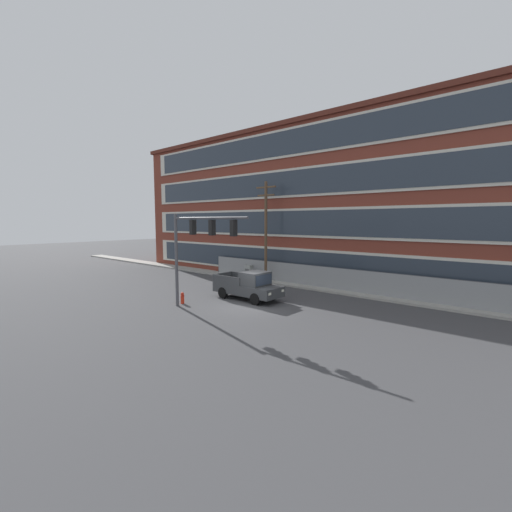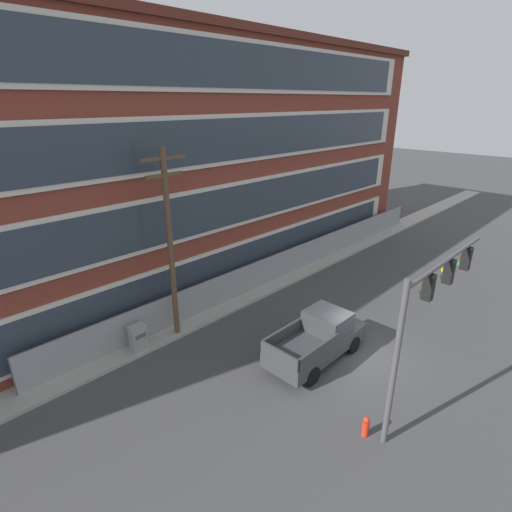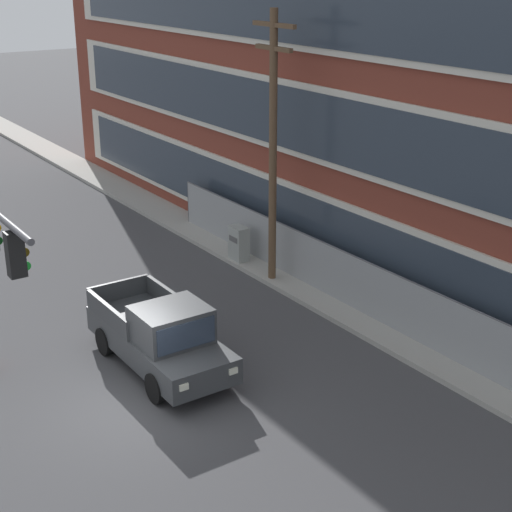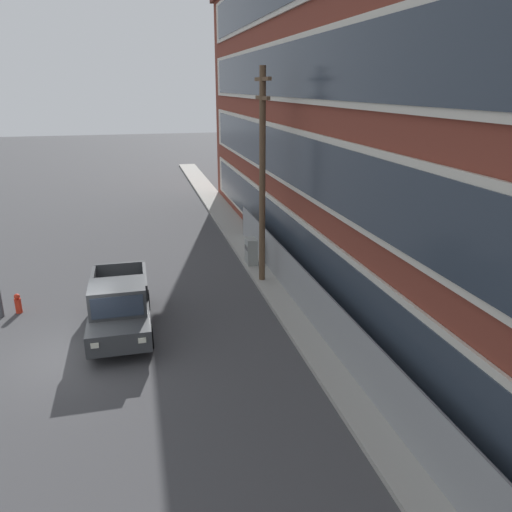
# 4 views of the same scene
# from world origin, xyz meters

# --- Properties ---
(ground_plane) EXTENTS (160.00, 160.00, 0.00)m
(ground_plane) POSITION_xyz_m (0.00, 0.00, 0.00)
(ground_plane) COLOR #424244
(sidewalk_building_side) EXTENTS (80.00, 1.69, 0.16)m
(sidewalk_building_side) POSITION_xyz_m (0.00, 7.87, 0.08)
(sidewalk_building_side) COLOR #9E9B93
(sidewalk_building_side) RESTS_ON ground
(brick_mill_building) EXTENTS (43.52, 12.29, 14.32)m
(brick_mill_building) POSITION_xyz_m (-2.82, 14.56, 7.17)
(brick_mill_building) COLOR brown
(brick_mill_building) RESTS_ON ground
(chain_link_fence) EXTENTS (31.96, 0.06, 1.89)m
(chain_link_fence) POSITION_xyz_m (4.27, 8.04, 0.96)
(chain_link_fence) COLOR gray
(chain_link_fence) RESTS_ON ground
(pickup_truck_dark_grey) EXTENTS (5.20, 2.10, 2.04)m
(pickup_truck_dark_grey) POSITION_xyz_m (-1.38, 1.37, 0.96)
(pickup_truck_dark_grey) COLOR #383A3D
(pickup_truck_dark_grey) RESTS_ON ground
(utility_pole_near_corner) EXTENTS (2.14, 0.26, 9.02)m
(utility_pole_near_corner) POSITION_xyz_m (-4.74, 7.36, 4.93)
(utility_pole_near_corner) COLOR brown
(utility_pole_near_corner) RESTS_ON ground
(electrical_cabinet) EXTENTS (0.73, 0.49, 1.41)m
(electrical_cabinet) POSITION_xyz_m (-6.81, 7.36, 0.71)
(electrical_cabinet) COLOR #939993
(electrical_cabinet) RESTS_ON ground
(fire_hydrant) EXTENTS (0.24, 0.24, 0.78)m
(fire_hydrant) POSITION_xyz_m (-3.93, -2.48, 0.38)
(fire_hydrant) COLOR red
(fire_hydrant) RESTS_ON ground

